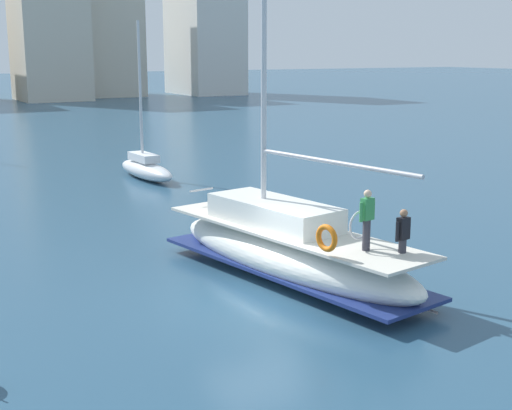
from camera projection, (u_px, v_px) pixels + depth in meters
name	position (u px, v px, depth m)	size (l,w,h in m)	color
ground_plane	(255.00, 300.00, 18.91)	(400.00, 400.00, 0.00)	#284C66
main_sailboat	(288.00, 247.00, 20.55)	(4.00, 9.87, 14.06)	white
moored_cutter_left	(146.00, 168.00, 36.61)	(1.61, 5.56, 7.91)	silver
seagull	(420.00, 309.00, 17.82)	(0.67, 0.79, 0.16)	silver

